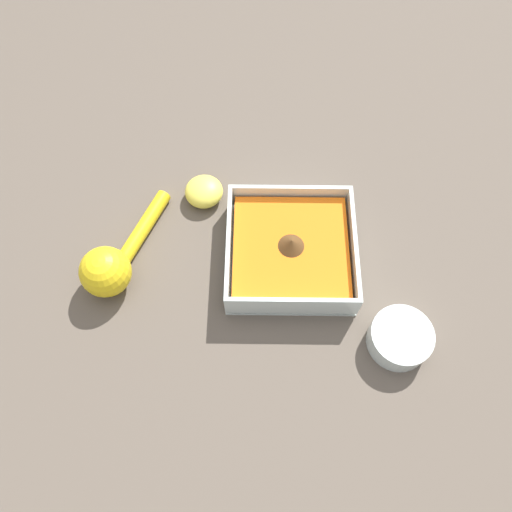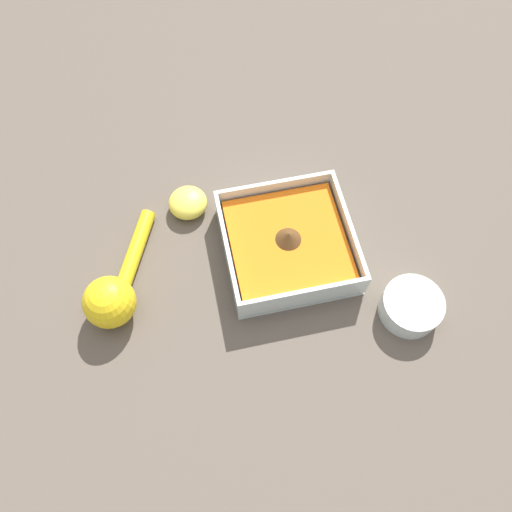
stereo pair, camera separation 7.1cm
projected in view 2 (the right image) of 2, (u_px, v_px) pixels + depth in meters
ground_plane at (301, 275)px, 0.75m from camera, size 4.00×4.00×0.00m
square_dish at (288, 245)px, 0.75m from camera, size 0.19×0.19×0.06m
spice_bowl at (411, 307)px, 0.71m from camera, size 0.09×0.09×0.04m
lemon_squeezer at (114, 296)px, 0.70m from camera, size 0.11×0.19×0.07m
lemon_half at (188, 203)px, 0.78m from camera, size 0.06×0.06×0.03m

